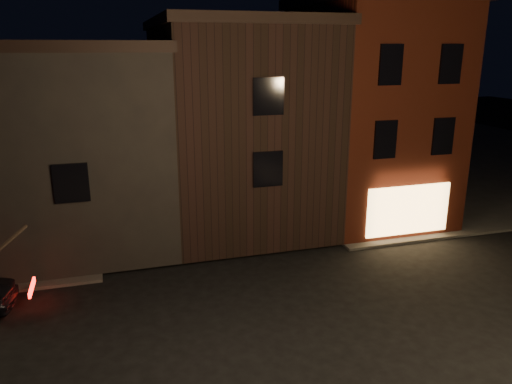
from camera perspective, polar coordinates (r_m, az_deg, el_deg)
ground at (r=15.67m, az=2.25°, el=-15.77°), size 120.00×120.00×0.00m
sidewalk_far_right at (r=41.49m, az=19.78°, el=3.84°), size 30.00×30.00×0.12m
corner_building at (r=25.42m, az=12.75°, el=9.31°), size 6.50×8.50×10.50m
row_building_a at (r=24.03m, az=-2.37°, el=7.95°), size 7.30×10.30×9.40m
row_building_b at (r=23.42m, az=-19.89°, el=5.53°), size 7.80×10.30×8.40m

